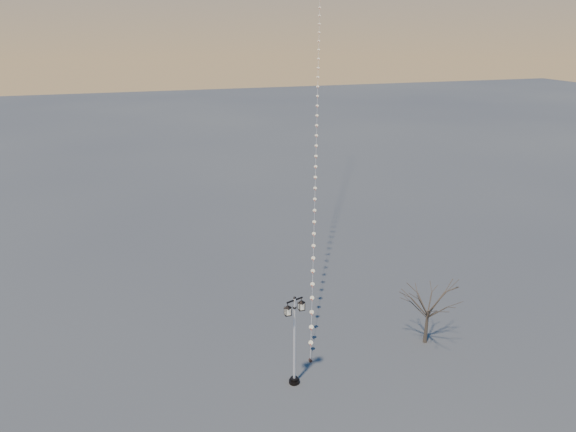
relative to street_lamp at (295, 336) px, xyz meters
name	(u,v)px	position (x,y,z in m)	size (l,w,h in m)	color
ground	(330,377)	(2.11, -0.11, -3.06)	(300.00, 300.00, 0.00)	#444545
street_lamp	(295,336)	(0.00, 0.00, 0.00)	(1.35, 0.79, 5.53)	black
bare_tree	(429,302)	(9.26, 1.39, -0.12)	(2.55, 2.55, 4.24)	#44392D
kite_train	(317,95)	(9.06, 21.54, 10.19)	(15.64, 40.48, 26.72)	#34211A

